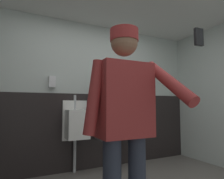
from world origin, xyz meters
TOP-DOWN VIEW (x-y plane):
  - wall_back at (0.00, 1.71)m, footprint 4.76×0.12m
  - wainscot_band_back at (0.00, 1.63)m, footprint 4.16×0.03m
  - urinal_left at (-0.27, 1.49)m, footprint 0.40×0.34m
  - urinal_middle at (0.48, 1.49)m, footprint 0.40×0.34m
  - privacy_divider_panel at (0.10, 1.42)m, footprint 0.04×0.40m
  - person at (-0.36, -0.23)m, footprint 0.64×0.60m
  - cell_phone at (-0.12, -0.73)m, footprint 0.06×0.03m
  - soap_dispenser at (-0.64, 1.61)m, footprint 0.10×0.07m

SIDE VIEW (x-z plane):
  - wainscot_band_back at x=0.00m, z-range 0.00..1.26m
  - urinal_left at x=-0.27m, z-range 0.16..1.40m
  - urinal_middle at x=0.48m, z-range 0.16..1.40m
  - privacy_divider_panel at x=0.10m, z-range 0.50..1.40m
  - person at x=-0.36m, z-range 0.15..1.84m
  - wall_back at x=0.00m, z-range 0.00..2.52m
  - soap_dispenser at x=-0.64m, z-range 1.35..1.53m
  - cell_phone at x=-0.12m, z-range 1.45..1.56m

